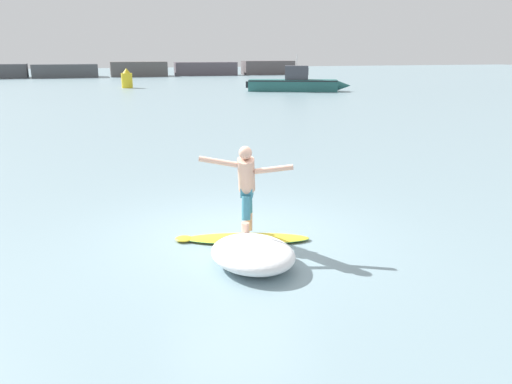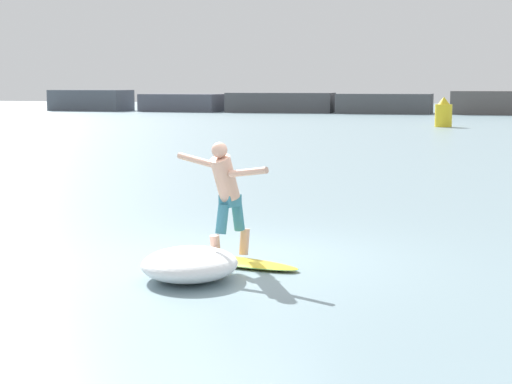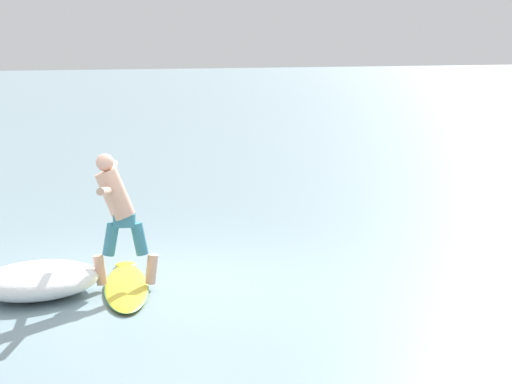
{
  "view_description": "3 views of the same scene",
  "coord_description": "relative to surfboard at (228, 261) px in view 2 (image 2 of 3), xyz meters",
  "views": [
    {
      "loc": [
        -2.26,
        -8.05,
        3.15
      ],
      "look_at": [
        0.49,
        0.44,
        0.64
      ],
      "focal_mm": 35.0,
      "sensor_mm": 36.0,
      "label": 1
    },
    {
      "loc": [
        3.5,
        -11.39,
        2.47
      ],
      "look_at": [
        0.15,
        0.79,
        0.87
      ],
      "focal_mm": 60.0,
      "sensor_mm": 36.0,
      "label": 2
    },
    {
      "loc": [
        9.93,
        -3.33,
        2.96
      ],
      "look_at": [
        0.6,
        1.21,
        1.19
      ],
      "focal_mm": 60.0,
      "sensor_mm": 36.0,
      "label": 3
    }
  ],
  "objects": [
    {
      "name": "wave_foam_at_tail",
      "position": [
        -0.18,
        -1.04,
        0.16
      ],
      "size": [
        1.46,
        1.67,
        0.39
      ],
      "color": "white",
      "rests_on": "ground"
    },
    {
      "name": "surfboard",
      "position": [
        0.0,
        0.0,
        0.0
      ],
      "size": [
        2.35,
        1.16,
        0.21
      ],
      "color": "yellow",
      "rests_on": "ground"
    },
    {
      "name": "surfer",
      "position": [
        0.01,
        -0.09,
        0.99
      ],
      "size": [
        1.47,
        0.91,
        1.62
      ],
      "color": "#D6A088",
      "rests_on": "surfboard"
    },
    {
      "name": "channel_marker_buoy",
      "position": [
        0.76,
        39.7,
        0.74
      ],
      "size": [
        0.98,
        0.98,
        1.75
      ],
      "color": "yellow",
      "rests_on": "ground"
    },
    {
      "name": "rock_jetty_breakwater",
      "position": [
        -5.67,
        62.3,
        0.85
      ],
      "size": [
        62.34,
        4.82,
        1.92
      ],
      "color": "#4E545E",
      "rests_on": "ground"
    },
    {
      "name": "ground_plane",
      "position": [
        -0.05,
        0.3,
        -0.04
      ],
      "size": [
        200.0,
        200.0,
        0.0
      ],
      "primitive_type": "plane",
      "color": "#79959F"
    }
  ]
}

